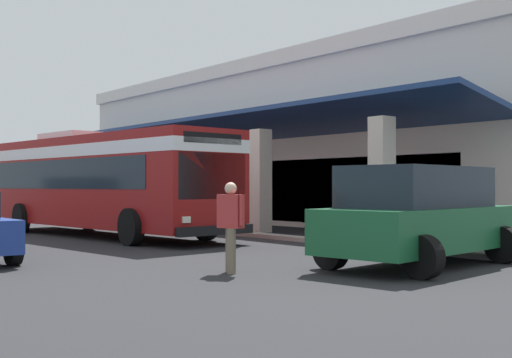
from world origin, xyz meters
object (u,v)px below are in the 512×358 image
parked_suv_green (419,215)px  pedestrian (231,222)px  potted_palm (121,209)px  transit_bus (101,178)px

parked_suv_green → pedestrian: (-1.53, -3.49, -0.09)m
parked_suv_green → potted_palm: 19.64m
parked_suv_green → potted_palm: size_ratio=2.10×
pedestrian → parked_suv_green: bearing=66.4°
potted_palm → parked_suv_green: bearing=-9.9°
transit_bus → potted_palm: (-7.96, 4.74, -1.31)m
pedestrian → potted_palm: 19.10m
transit_bus → parked_suv_green: transit_bus is taller
transit_bus → pedestrian: size_ratio=6.87×
parked_suv_green → pedestrian: size_ratio=3.03×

